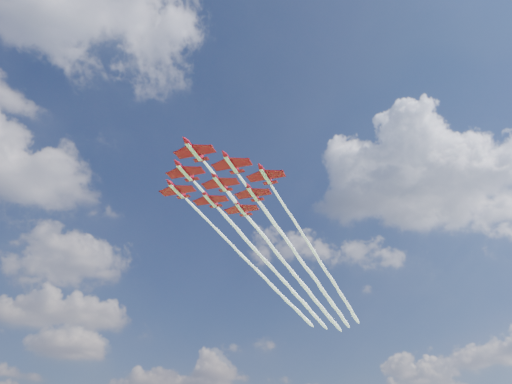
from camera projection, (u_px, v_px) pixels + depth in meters
jet_lead at (278, 254)px, 192.45m from camera, size 122.08×109.27×3.09m
jet_row2_port at (301, 259)px, 197.96m from camera, size 122.08×109.27×3.09m
jet_row2_starb at (268, 263)px, 201.79m from camera, size 122.08×109.27×3.09m
jet_row3_port at (322, 265)px, 203.48m from camera, size 122.08×109.27×3.09m
jet_row3_centre at (290, 268)px, 207.31m from camera, size 122.08×109.27×3.09m
jet_row3_starb at (258, 272)px, 211.14m from camera, size 122.08×109.27×3.09m
jet_row4_port at (311, 273)px, 212.82m from camera, size 122.08×109.27×3.09m
jet_row4_starb at (280, 277)px, 216.65m from camera, size 122.08×109.27×3.09m
jet_tail at (300, 281)px, 222.17m from camera, size 122.08×109.27×3.09m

